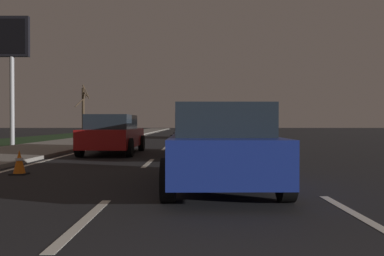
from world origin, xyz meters
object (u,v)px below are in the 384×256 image
pickup_truck (203,129)px  gas_price_sign (12,48)px  sedan_silver (197,129)px  sedan_red (113,134)px  bare_tree_far (83,109)px  sedan_blue (219,145)px  traffic_cone_near (19,162)px

pickup_truck → gas_price_sign: (6.58, 10.24, 4.31)m
sedan_silver → gas_price_sign: size_ratio=0.63×
sedan_red → gas_price_sign: size_ratio=0.63×
sedan_silver → bare_tree_far: 14.64m
pickup_truck → sedan_blue: 6.66m
sedan_red → traffic_cone_near: sedan_red is taller
sedan_silver → sedan_red: bearing=167.3°
sedan_silver → sedan_blue: bearing=-179.8°
bare_tree_far → traffic_cone_near: 31.18m
sedan_silver → traffic_cone_near: bearing=168.3°
sedan_red → sedan_silver: same height
gas_price_sign → sedan_red: bearing=-129.7°
bare_tree_far → sedan_silver: bearing=-125.6°
sedan_silver → bare_tree_far: bare_tree_far is taller
bare_tree_far → traffic_cone_near: size_ratio=9.11×
sedan_silver → traffic_cone_near: size_ratio=7.66×
sedan_red → traffic_cone_near: (-6.01, 0.95, -0.50)m
sedan_silver → gas_price_sign: bearing=134.9°
gas_price_sign → bare_tree_far: gas_price_sign is taller
sedan_red → gas_price_sign: (5.55, 6.69, 4.51)m
pickup_truck → bare_tree_far: (25.24, 11.79, 1.70)m
bare_tree_far → sedan_blue: bearing=-159.5°
pickup_truck → traffic_cone_near: pickup_truck is taller
pickup_truck → bare_tree_far: size_ratio=1.03×
sedan_blue → gas_price_sign: 17.39m
sedan_blue → traffic_cone_near: (1.68, 4.60, -0.50)m
sedan_silver → bare_tree_far: bearing=54.4°
bare_tree_far → pickup_truck: bearing=-155.0°
sedan_red → pickup_truck: bearing=-106.2°
gas_price_sign → traffic_cone_near: gas_price_sign is taller
sedan_silver → pickup_truck: bearing=179.9°
sedan_silver → traffic_cone_near: sedan_silver is taller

